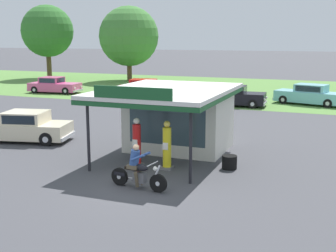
% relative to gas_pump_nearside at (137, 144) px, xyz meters
% --- Properties ---
extents(ground_plane, '(300.00, 300.00, 0.00)m').
position_rel_gas_pump_nearside_xyz_m(ground_plane, '(1.01, -2.38, -0.91)').
color(ground_plane, '#424247').
extents(grass_verge_strip, '(120.00, 24.00, 0.01)m').
position_rel_gas_pump_nearside_xyz_m(grass_verge_strip, '(1.01, 27.62, -0.91)').
color(grass_verge_strip, '#56843D').
rests_on(grass_verge_strip, ground).
extents(service_station_kiosk, '(5.08, 6.93, 3.44)m').
position_rel_gas_pump_nearside_xyz_m(service_station_kiosk, '(0.66, 2.90, 0.83)').
color(service_station_kiosk, silver).
rests_on(service_station_kiosk, ground).
extents(gas_pump_nearside, '(0.44, 0.44, 1.99)m').
position_rel_gas_pump_nearside_xyz_m(gas_pump_nearside, '(0.00, 0.00, 0.00)').
color(gas_pump_nearside, slate).
rests_on(gas_pump_nearside, ground).
extents(gas_pump_offside, '(0.44, 0.44, 1.96)m').
position_rel_gas_pump_nearside_xyz_m(gas_pump_offside, '(1.32, -0.00, -0.02)').
color(gas_pump_offside, slate).
rests_on(gas_pump_offside, ground).
extents(motorcycle_with_rider, '(2.21, 0.70, 1.58)m').
position_rel_gas_pump_nearside_xyz_m(motorcycle_with_rider, '(1.22, -2.54, -0.26)').
color(motorcycle_with_rider, black).
rests_on(motorcycle_with_rider, ground).
extents(featured_classic_sedan, '(5.09, 2.91, 1.51)m').
position_rel_gas_pump_nearside_xyz_m(featured_classic_sedan, '(-7.21, 1.95, -0.22)').
color(featured_classic_sedan, beige).
rests_on(featured_classic_sedan, ground).
extents(parked_car_back_row_far_left, '(5.52, 3.07, 1.58)m').
position_rel_gas_pump_nearside_xyz_m(parked_car_back_row_far_left, '(5.30, 19.97, -0.19)').
color(parked_car_back_row_far_left, '#7AC6D1').
rests_on(parked_car_back_row_far_left, ground).
extents(parked_car_back_row_centre_right, '(5.66, 2.96, 1.56)m').
position_rel_gas_pump_nearside_xyz_m(parked_car_back_row_centre_right, '(-8.14, 19.12, -0.20)').
color(parked_car_back_row_centre_right, red).
rests_on(parked_car_back_row_centre_right, ground).
extents(parked_car_back_row_right, '(5.02, 2.38, 1.48)m').
position_rel_gas_pump_nearside_xyz_m(parked_car_back_row_right, '(-17.42, 18.90, -0.24)').
color(parked_car_back_row_right, '#E55993').
rests_on(parked_car_back_row_right, ground).
extents(parked_car_back_row_left, '(5.16, 2.20, 1.53)m').
position_rel_gas_pump_nearside_xyz_m(parked_car_back_row_left, '(-0.11, 17.22, -0.20)').
color(parked_car_back_row_left, black).
rests_on(parked_car_back_row_left, ground).
extents(bystander_chatting_near_pumps, '(0.34, 0.34, 1.57)m').
position_rel_gas_pump_nearside_xyz_m(bystander_chatting_near_pumps, '(-5.02, 11.73, -0.09)').
color(bystander_chatting_near_pumps, '#2D3351').
rests_on(bystander_chatting_near_pumps, ground).
extents(tree_oak_far_right, '(6.96, 6.96, 8.68)m').
position_rel_gas_pump_nearside_xyz_m(tree_oak_far_right, '(-15.99, 31.87, 4.28)').
color(tree_oak_far_right, brown).
rests_on(tree_oak_far_right, ground).
extents(tree_oak_centre, '(6.37, 6.37, 9.01)m').
position_rel_gas_pump_nearside_xyz_m(tree_oak_centre, '(-26.85, 31.02, 4.71)').
color(tree_oak_centre, brown).
rests_on(tree_oak_centre, ground).
extents(spare_tire_stack, '(0.60, 0.60, 0.54)m').
position_rel_gas_pump_nearside_xyz_m(spare_tire_stack, '(3.63, 0.94, -0.64)').
color(spare_tire_stack, black).
rests_on(spare_tire_stack, ground).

